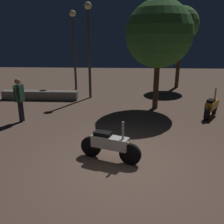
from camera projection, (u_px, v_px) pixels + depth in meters
The scene contains 9 objects.
ground_plane at pixel (125, 165), 5.91m from camera, with size 40.00×40.00×0.00m, color brown.
motorcycle_white_foreground at pixel (110, 145), 6.01m from camera, with size 1.60×0.66×1.11m.
motorcycle_orange_parked_left at pixel (212, 106), 9.40m from camera, with size 1.01×1.44×1.11m.
person_rider_beside at pixel (19, 96), 8.69m from camera, with size 0.25×0.66×1.65m.
streetlamp_near at pixel (89, 39), 11.70m from camera, with size 0.36×0.36×4.70m.
streetlamp_far at pixel (74, 40), 13.63m from camera, with size 0.36×0.36×4.54m.
tree_left_bg at pixel (181, 25), 14.09m from camera, with size 2.07×2.07×4.87m.
tree_center_bg at pixel (159, 34), 9.76m from camera, with size 2.78×2.78×4.59m.
planter_wall_low at pixel (40, 95), 12.15m from camera, with size 3.88×0.50×0.45m.
Camera 1 is at (-0.03, -5.25, 3.04)m, focal length 37.76 mm.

